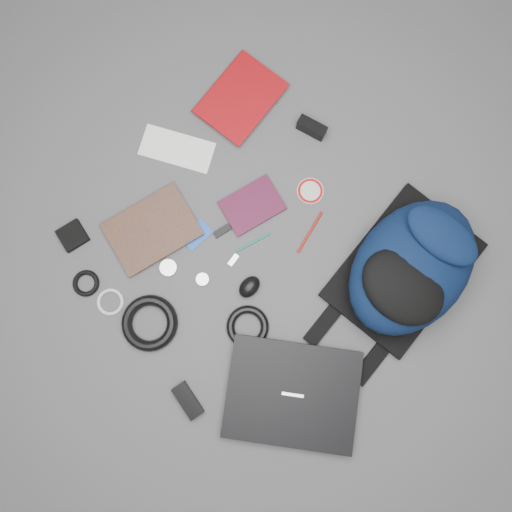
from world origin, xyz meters
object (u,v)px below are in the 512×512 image
Objects in this scene: pouch at (73,236)px; mouse at (249,287)px; textbook_red at (217,81)px; comic_book at (137,203)px; compact_camera at (312,128)px; backpack at (412,267)px; laptop at (292,394)px; power_brick at (188,400)px; dvd_case at (252,205)px.

mouse is at bearing 21.91° from pouch.
textbook_red is 0.50m from comic_book.
comic_book is 2.83× the size of compact_camera.
comic_book is at bearing 65.59° from pouch.
backpack is at bearing -29.42° from compact_camera.
backpack is at bearing -8.50° from textbook_red.
laptop is 1.48× the size of textbook_red.
pouch is (-0.04, -0.72, -0.00)m from textbook_red.
compact_camera reaches higher than comic_book.
comic_book and pouch have the same top height.
pouch is (-0.64, 0.18, -0.00)m from power_brick.
backpack is at bearing 48.26° from mouse.
pouch is at bearing -110.61° from dvd_case.
mouse reaches higher than dvd_case.
backpack is at bearing 55.25° from laptop.
backpack is 1.26× the size of laptop.
backpack reaches higher than pouch.
mouse is at bearing 22.48° from comic_book.
dvd_case is at bearing 130.13° from mouse.
laptop is at bearing -26.20° from mouse.
textbook_red reaches higher than power_brick.
dvd_case is (0.31, 0.23, -0.00)m from comic_book.
dvd_case is at bearing -36.23° from textbook_red.
compact_camera reaches higher than power_brick.
laptop is at bearing 8.73° from comic_book.
compact_camera is at bearing 82.67° from comic_book.
dvd_case is 1.92× the size of compact_camera.
compact_camera reaches higher than mouse.
compact_camera is at bearing 62.73° from pouch.
pouch is at bearing 152.98° from laptop.
textbook_red is 0.45m from dvd_case.
laptop reaches higher than dvd_case.
backpack is at bearing 35.92° from dvd_case.
textbook_red is at bearing 172.56° from backpack.
laptop is (-0.05, -0.54, -0.09)m from backpack.
mouse is at bearing -42.78° from textbook_red.
backpack is at bearing 32.11° from pouch.
dvd_case is 0.27m from mouse.
power_brick is at bearing -76.49° from mouse.
dvd_case is (-0.48, 0.40, -0.01)m from laptop.
dvd_case is at bearing 109.94° from laptop.
backpack is 5.21× the size of compact_camera.
mouse reaches higher than comic_book.
compact_camera is (-0.48, 0.73, 0.01)m from laptop.
textbook_red is 2.40× the size of power_brick.
pouch is (-0.40, -0.78, -0.02)m from compact_camera.
laptop is 0.33m from power_brick.
textbook_red is at bearing 111.57° from laptop.
pouch is at bearing -93.41° from comic_book.
mouse is (0.53, -0.49, 0.01)m from textbook_red.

